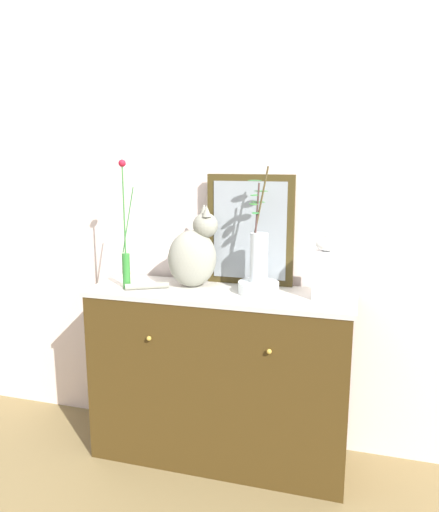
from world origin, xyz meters
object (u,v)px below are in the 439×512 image
(sideboard, at_px, (219,376))
(vase_glass_clear, at_px, (259,254))
(mirror_leaning, at_px, (250,230))
(vase_slim_green, at_px, (126,252))
(cat_sitting, at_px, (194,254))
(jar_lidded_porcelain, at_px, (325,269))
(bowl_porcelain, at_px, (258,288))

(sideboard, relative_size, vase_glass_clear, 2.37)
(mirror_leaning, distance_m, vase_slim_green, 0.64)
(mirror_leaning, xyz_separation_m, vase_slim_green, (-0.58, -0.25, -0.10))
(cat_sitting, relative_size, vase_glass_clear, 0.82)
(mirror_leaning, distance_m, vase_glass_clear, 0.20)
(jar_lidded_porcelain, bearing_deg, vase_slim_green, -174.74)
(mirror_leaning, height_order, jar_lidded_porcelain, mirror_leaning)
(sideboard, distance_m, bowl_porcelain, 0.52)
(vase_slim_green, distance_m, jar_lidded_porcelain, 0.99)
(cat_sitting, xyz_separation_m, bowl_porcelain, (0.34, -0.03, -0.15))
(vase_slim_green, height_order, jar_lidded_porcelain, vase_slim_green)
(sideboard, bearing_deg, mirror_leaning, 58.79)
(vase_glass_clear, bearing_deg, bowl_porcelain, -54.51)
(vase_slim_green, relative_size, bowl_porcelain, 3.21)
(sideboard, xyz_separation_m, vase_glass_clear, (0.19, 0.02, 0.65))
(vase_slim_green, relative_size, vase_glass_clear, 1.15)
(vase_slim_green, relative_size, jar_lidded_porcelain, 2.07)
(mirror_leaning, bearing_deg, bowl_porcelain, -63.32)
(cat_sitting, height_order, bowl_porcelain, cat_sitting)
(cat_sitting, distance_m, bowl_porcelain, 0.38)
(bowl_porcelain, xyz_separation_m, vase_glass_clear, (-0.00, 0.00, 0.17))
(vase_glass_clear, bearing_deg, sideboard, -172.61)
(mirror_leaning, relative_size, jar_lidded_porcelain, 1.83)
(cat_sitting, bearing_deg, jar_lidded_porcelain, -2.88)
(cat_sitting, relative_size, vase_slim_green, 0.71)
(cat_sitting, xyz_separation_m, jar_lidded_porcelain, (0.66, -0.03, -0.03))
(cat_sitting, height_order, vase_slim_green, vase_slim_green)
(jar_lidded_porcelain, bearing_deg, cat_sitting, 177.12)
(bowl_porcelain, bearing_deg, jar_lidded_porcelain, -0.37)
(sideboard, height_order, cat_sitting, cat_sitting)
(mirror_leaning, distance_m, bowl_porcelain, 0.31)
(sideboard, distance_m, cat_sitting, 0.65)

